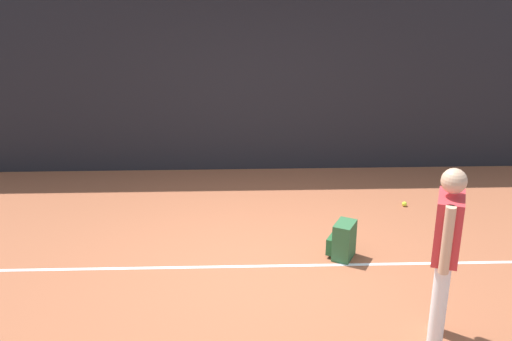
{
  "coord_description": "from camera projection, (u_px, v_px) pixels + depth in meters",
  "views": [
    {
      "loc": [
        -0.22,
        -6.28,
        3.69
      ],
      "look_at": [
        0.0,
        0.4,
        1.0
      ],
      "focal_mm": 45.21,
      "sensor_mm": 36.0,
      "label": 1
    }
  ],
  "objects": [
    {
      "name": "court_line",
      "position": [
        257.0,
        266.0,
        7.21
      ],
      "size": [
        9.0,
        0.05,
        0.0
      ],
      "primitive_type": "cube",
      "color": "white",
      "rests_on": "ground"
    },
    {
      "name": "back_fence",
      "position": [
        250.0,
        77.0,
        9.45
      ],
      "size": [
        10.0,
        0.1,
        2.86
      ],
      "primitive_type": "cube",
      "color": "black",
      "rests_on": "ground"
    },
    {
      "name": "ground_plane",
      "position": [
        257.0,
        267.0,
        7.21
      ],
      "size": [
        12.0,
        12.0,
        0.0
      ],
      "primitive_type": "plane",
      "color": "#9E5638"
    },
    {
      "name": "tennis_player",
      "position": [
        446.0,
        247.0,
        5.64
      ],
      "size": [
        0.34,
        0.51,
        1.7
      ],
      "rotation": [
        0.0,
        0.0,
        -1.91
      ],
      "color": "white",
      "rests_on": "ground"
    },
    {
      "name": "backpack",
      "position": [
        343.0,
        241.0,
        7.33
      ],
      "size": [
        0.37,
        0.36,
        0.44
      ],
      "rotation": [
        0.0,
        0.0,
        4.25
      ],
      "color": "#2D6038",
      "rests_on": "ground"
    },
    {
      "name": "tennis_ball_near_player",
      "position": [
        404.0,
        204.0,
        8.67
      ],
      "size": [
        0.07,
        0.07,
        0.07
      ],
      "primitive_type": "sphere",
      "color": "#CCE033",
      "rests_on": "ground"
    }
  ]
}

